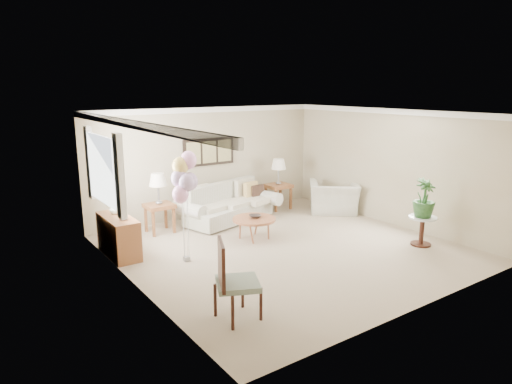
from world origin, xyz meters
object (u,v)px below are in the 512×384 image
Objects in this scene: sofa at (228,206)px; armchair at (334,197)px; accent_chair at (232,279)px; balloon_cluster at (184,178)px; coffee_table at (254,220)px.

sofa is 2.20× the size of armchair.
balloon_cluster reaches higher than accent_chair.
balloon_cluster is at bearing 78.59° from accent_chair.
balloon_cluster reaches higher than sofa.
armchair is at bearing -19.12° from sofa.
coffee_table is at bearing 50.31° from accent_chair.
sofa is at bearing 79.83° from coffee_table.
sofa is 2.92× the size of coffee_table.
armchair is 1.04× the size of accent_chair.
sofa is 1.31× the size of balloon_cluster.
sofa is 1.46m from coffee_table.
accent_chair is at bearing 72.49° from armchair.
balloon_cluster is (-4.49, -0.86, 1.15)m from armchair.
accent_chair reaches higher than coffee_table.
balloon_cluster is (0.46, 2.28, 0.94)m from accent_chair.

